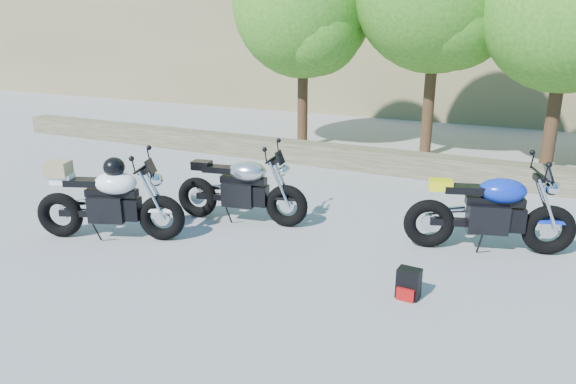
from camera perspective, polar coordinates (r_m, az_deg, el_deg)
The scene contains 8 objects.
ground at distance 7.18m, azimuth -5.09°, elevation -7.63°, with size 90.00×90.00×0.00m, color #939298.
stone_wall at distance 11.87m, azimuth 9.02°, elevation 3.55°, with size 22.00×0.55×0.50m, color #4B4432.
tree_decid_left at distance 13.96m, azimuth 2.02°, elevation 19.76°, with size 3.67×3.67×5.62m.
tree_decid_right at distance 12.45m, azimuth 29.29°, elevation 17.39°, with size 3.54×3.54×5.41m.
silver_bike at distance 8.45m, azimuth -5.18°, elevation 0.27°, with size 2.28×0.76×1.15m.
white_bike at distance 8.16m, azimuth -19.36°, elevation -0.77°, with size 2.20×1.08×1.28m.
blue_bike at distance 7.82m, azimuth 21.59°, elevation -2.13°, with size 2.31×0.99×1.19m.
backpack at distance 6.32m, azimuth 13.24°, elevation -9.91°, with size 0.28×0.24×0.36m.
Camera 1 is at (3.50, -5.50, 3.01)m, focal length 32.00 mm.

